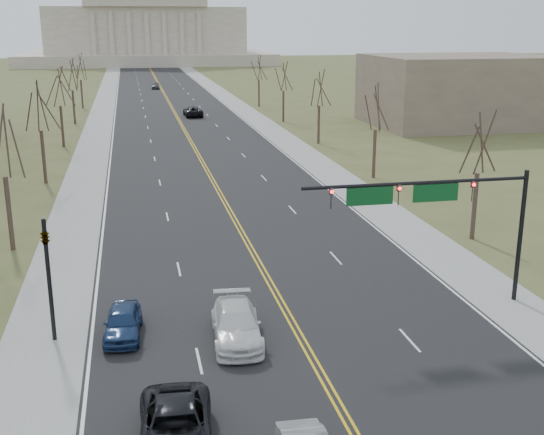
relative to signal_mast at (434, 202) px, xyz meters
name	(u,v)px	position (x,y,z in m)	size (l,w,h in m)	color
road	(170,105)	(-7.45, 96.50, -5.76)	(20.00, 380.00, 0.01)	black
cross_road	(333,395)	(-7.45, -7.50, -5.76)	(120.00, 14.00, 0.01)	black
sidewalk_left	(104,106)	(-19.45, 96.50, -5.75)	(4.00, 380.00, 0.03)	gray
sidewalk_right	(235,103)	(4.55, 96.50, -5.75)	(4.00, 380.00, 0.03)	gray
center_line	(170,105)	(-7.45, 96.50, -5.75)	(0.42, 380.00, 0.01)	gold
edge_line_left	(116,106)	(-17.25, 96.50, -5.75)	(0.15, 380.00, 0.01)	silver
edge_line_right	(223,104)	(2.35, 96.50, -5.75)	(0.15, 380.00, 0.01)	silver
capitol	(145,24)	(-7.45, 236.41, 8.44)	(90.00, 60.00, 50.00)	beige
signal_mast	(434,202)	(0.00, 0.00, 0.00)	(12.12, 0.44, 7.20)	black
signal_left	(48,266)	(-18.95, 0.00, -2.05)	(0.32, 0.36, 6.00)	black
tree_r_0	(480,146)	(8.05, 10.50, 0.79)	(3.74, 3.74, 8.50)	#3B2A23
tree_l_0	(2,146)	(-22.95, 14.50, 1.18)	(3.96, 3.96, 9.00)	#3B2A23
tree_r_1	(376,110)	(8.05, 30.50, 0.79)	(3.74, 3.74, 8.50)	#3B2A23
tree_l_1	(39,109)	(-22.95, 34.50, 1.18)	(3.96, 3.96, 9.00)	#3B2A23
tree_r_2	(319,90)	(8.05, 50.50, 0.79)	(3.74, 3.74, 8.50)	#3B2A23
tree_l_2	(59,89)	(-22.95, 54.50, 1.18)	(3.96, 3.96, 9.00)	#3B2A23
tree_r_3	(283,78)	(8.05, 70.50, 0.79)	(3.74, 3.74, 8.50)	#3B2A23
tree_l_3	(71,77)	(-22.95, 74.50, 1.18)	(3.96, 3.96, 9.00)	#3B2A23
tree_r_4	(259,70)	(8.05, 90.50, 0.79)	(3.74, 3.74, 8.50)	#3B2A23
tree_l_4	(80,68)	(-22.95, 94.50, 1.18)	(3.96, 3.96, 9.00)	#3B2A23
bldg_right_mass	(458,90)	(32.55, 62.50, -0.76)	(25.00, 20.00, 10.00)	brown
car_sb_outer_lead	(176,429)	(-13.89, -9.87, -4.96)	(2.61, 5.67, 1.58)	black
car_sb_inner_second	(236,324)	(-10.48, -1.79, -4.95)	(2.23, 5.48, 1.59)	silver
car_sb_outer_second	(123,322)	(-15.74, -0.26, -5.03)	(1.69, 4.20, 1.43)	navy
car_far_nb	(193,111)	(-4.89, 79.33, -4.93)	(2.71, 5.88, 1.64)	black
car_far_sb	(155,86)	(-8.76, 128.97, -5.01)	(1.74, 4.33, 1.48)	#55585D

